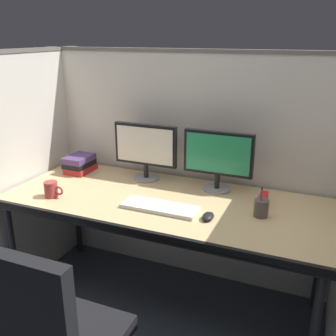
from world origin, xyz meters
TOP-DOWN VIEW (x-y plane):
  - ground_plane at (0.00, 0.00)m, footprint 8.00×8.00m
  - cubicle_partition_rear at (0.00, 0.74)m, footprint 2.21×0.06m
  - cubicle_partition_left at (-0.99, 0.20)m, footprint 0.06×1.41m
  - desk at (0.00, 0.29)m, footprint 1.90×0.80m
  - monitor_left at (-0.25, 0.56)m, footprint 0.43×0.17m
  - monitor_right at (0.24, 0.56)m, footprint 0.43×0.17m
  - keyboard_main at (0.03, 0.17)m, footprint 0.43×0.15m
  - computer_mouse at (0.31, 0.15)m, footprint 0.06×0.10m
  - pen_cup at (0.56, 0.29)m, footprint 0.08×0.08m
  - red_stapler at (0.54, 0.45)m, footprint 0.04×0.15m
  - coffee_mug at (-0.64, 0.08)m, footprint 0.13×0.08m
  - book_stack at (-0.74, 0.52)m, footprint 0.16×0.22m

SIDE VIEW (x-z plane):
  - ground_plane at x=0.00m, z-range 0.00..0.00m
  - desk at x=0.00m, z-range 0.32..1.06m
  - keyboard_main at x=0.03m, z-range 0.74..0.76m
  - computer_mouse at x=0.31m, z-range 0.74..0.77m
  - red_stapler at x=0.54m, z-range 0.74..0.80m
  - coffee_mug at x=-0.64m, z-range 0.74..0.84m
  - pen_cup at x=0.56m, z-range 0.71..0.87m
  - cubicle_partition_rear at x=0.00m, z-range 0.00..1.58m
  - cubicle_partition_left at x=-0.99m, z-range 0.00..1.58m
  - book_stack at x=-0.74m, z-range 0.74..0.86m
  - monitor_left at x=-0.25m, z-range 0.77..1.14m
  - monitor_right at x=0.24m, z-range 0.77..1.14m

